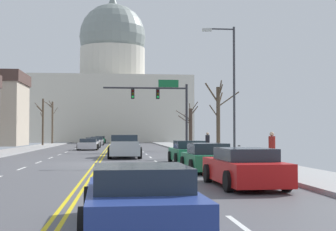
{
  "coord_description": "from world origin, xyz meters",
  "views": [
    {
      "loc": [
        1.2,
        -28.01,
        1.74
      ],
      "look_at": [
        7.3,
        32.19,
        3.89
      ],
      "focal_mm": 52.59,
      "sensor_mm": 36.0,
      "label": 1
    }
  ],
  "objects": [
    {
      "name": "sedan_near_00",
      "position": [
        1.89,
        13.56,
        0.57
      ],
      "size": [
        2.18,
        4.55,
        1.2
      ],
      "color": "navy",
      "rests_on": "ground"
    },
    {
      "name": "bicycle_parked",
      "position": [
        8.75,
        2.48,
        0.49
      ],
      "size": [
        0.12,
        1.77,
        0.85
      ],
      "color": "black",
      "rests_on": "ground"
    },
    {
      "name": "sedan_oncoming_00",
      "position": [
        -1.87,
        23.15,
        0.56
      ],
      "size": [
        2.1,
        4.29,
        1.16
      ],
      "color": "silver",
      "rests_on": "ground"
    },
    {
      "name": "sedan_oncoming_02",
      "position": [
        -1.86,
        43.22,
        0.57
      ],
      "size": [
        2.15,
        4.62,
        1.21
      ],
      "color": "silver",
      "rests_on": "ground"
    },
    {
      "name": "pedestrian_01",
      "position": [
        8.16,
        9.91,
        1.05
      ],
      "size": [
        0.35,
        0.34,
        1.66
      ],
      "color": "black",
      "rests_on": "ground"
    },
    {
      "name": "capitol_building",
      "position": [
        0.0,
        71.75,
        10.16
      ],
      "size": [
        30.09,
        22.11,
        30.33
      ],
      "color": "beige",
      "rests_on": "ground"
    },
    {
      "name": "pickup_truck_near_01",
      "position": [
        1.64,
        6.93,
        0.72
      ],
      "size": [
        2.3,
        5.59,
        1.6
      ],
      "color": "#ADB2B7",
      "rests_on": "ground"
    },
    {
      "name": "sedan_oncoming_03",
      "position": [
        -1.91,
        56.91,
        0.57
      ],
      "size": [
        2.07,
        4.54,
        1.2
      ],
      "color": "#1E7247",
      "rests_on": "ground"
    },
    {
      "name": "signal_gantry",
      "position": [
        5.36,
        17.73,
        4.82
      ],
      "size": [
        7.91,
        0.41,
        6.6
      ],
      "color": "#28282D",
      "rests_on": "ground"
    },
    {
      "name": "sedan_near_05",
      "position": [
        1.59,
        -19.16,
        0.55
      ],
      "size": [
        2.18,
        4.57,
        1.17
      ],
      "color": "navy",
      "rests_on": "ground"
    },
    {
      "name": "sedan_near_02",
      "position": [
        5.24,
        0.14,
        0.61
      ],
      "size": [
        2.05,
        4.45,
        1.3
      ],
      "color": "#1E7247",
      "rests_on": "ground"
    },
    {
      "name": "sedan_oncoming_01",
      "position": [
        -1.87,
        31.48,
        0.57
      ],
      "size": [
        2.05,
        4.52,
        1.2
      ],
      "color": "silver",
      "rests_on": "ground"
    },
    {
      "name": "sedan_near_03",
      "position": [
        5.16,
        -6.25,
        0.61
      ],
      "size": [
        1.99,
        4.31,
        1.29
      ],
      "color": "#1E7247",
      "rests_on": "ground"
    },
    {
      "name": "street_lamp_right",
      "position": [
        7.96,
        1.18,
        4.87
      ],
      "size": [
        2.01,
        0.24,
        8.07
      ],
      "color": "#333338",
      "rests_on": "ground"
    },
    {
      "name": "bare_tree_03",
      "position": [
        -8.74,
        38.13,
        3.42
      ],
      "size": [
        1.36,
        2.69,
        6.14
      ],
      "color": "#4C3D2D",
      "rests_on": "ground"
    },
    {
      "name": "bare_tree_01",
      "position": [
        -8.9,
        48.88,
        3.59
      ],
      "size": [
        2.18,
        1.86,
        6.61
      ],
      "color": "brown",
      "rests_on": "ground"
    },
    {
      "name": "bare_tree_02",
      "position": [
        8.52,
        21.53,
        2.36
      ],
      "size": [
        2.4,
        2.06,
        4.78
      ],
      "color": "#423328",
      "rests_on": "ground"
    },
    {
      "name": "sedan_near_04",
      "position": [
        5.27,
        -12.33,
        0.6
      ],
      "size": [
        2.1,
        4.71,
        1.25
      ],
      "color": "#B71414",
      "rests_on": "ground"
    },
    {
      "name": "bare_tree_00",
      "position": [
        8.32,
        6.55,
        2.96
      ],
      "size": [
        2.57,
        2.03,
        5.29
      ],
      "color": "#4C3D2D",
      "rests_on": "ground"
    },
    {
      "name": "ground",
      "position": [
        0.0,
        -0.0,
        0.02
      ],
      "size": [
        20.0,
        180.0,
        0.2
      ],
      "color": "#505056"
    },
    {
      "name": "pedestrian_00",
      "position": [
        8.94,
        -3.8,
        1.06
      ],
      "size": [
        0.35,
        0.34,
        1.66
      ],
      "color": "#4C4238",
      "rests_on": "ground"
    }
  ]
}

